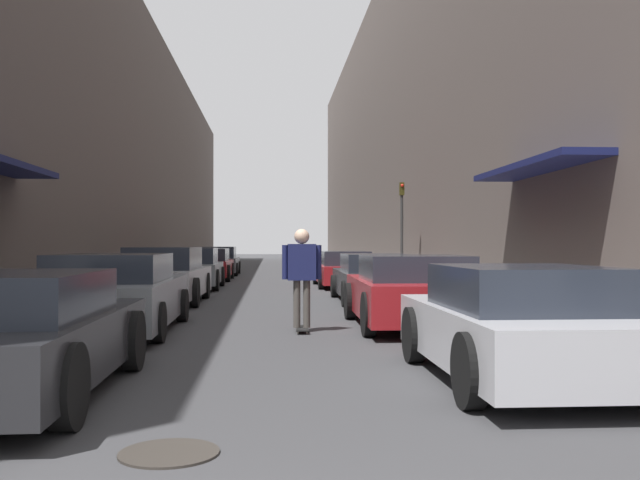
# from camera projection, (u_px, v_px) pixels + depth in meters

# --- Properties ---
(ground) EXTENTS (144.47, 144.47, 0.00)m
(ground) POSITION_uv_depth(u_px,v_px,m) (271.00, 281.00, 27.77)
(ground) COLOR #38383A
(curb_strip_left) EXTENTS (1.80, 65.67, 0.12)m
(curb_strip_left) POSITION_uv_depth(u_px,v_px,m) (177.00, 273.00, 34.01)
(curb_strip_left) COLOR gray
(curb_strip_left) RESTS_ON ground
(curb_strip_right) EXTENTS (1.80, 65.67, 0.12)m
(curb_strip_right) POSITION_uv_depth(u_px,v_px,m) (363.00, 273.00, 34.63)
(curb_strip_right) COLOR gray
(curb_strip_right) RESTS_ON ground
(building_row_left) EXTENTS (4.90, 65.67, 11.75)m
(building_row_left) POSITION_uv_depth(u_px,v_px,m) (115.00, 151.00, 33.84)
(building_row_left) COLOR #564C47
(building_row_left) RESTS_ON ground
(building_row_right) EXTENTS (4.90, 65.67, 14.60)m
(building_row_right) POSITION_uv_depth(u_px,v_px,m) (422.00, 125.00, 34.86)
(building_row_right) COLOR #564C47
(building_row_right) RESTS_ON ground
(parked_car_left_0) EXTENTS (1.93, 4.26, 1.20)m
(parked_car_left_0) POSITION_uv_depth(u_px,v_px,m) (12.00, 335.00, 6.76)
(parked_car_left_0) COLOR #232326
(parked_car_left_0) RESTS_ON ground
(parked_car_left_1) EXTENTS (2.04, 4.68, 1.30)m
(parked_car_left_1) POSITION_uv_depth(u_px,v_px,m) (115.00, 294.00, 11.80)
(parked_car_left_1) COLOR gray
(parked_car_left_1) RESTS_ON ground
(parked_car_left_2) EXTENTS (1.93, 4.45, 1.38)m
(parked_car_left_2) POSITION_uv_depth(u_px,v_px,m) (165.00, 276.00, 17.56)
(parked_car_left_2) COLOR #B7B7BC
(parked_car_left_2) RESTS_ON ground
(parked_car_left_3) EXTENTS (2.04, 4.14, 1.33)m
(parked_car_left_3) POSITION_uv_depth(u_px,v_px,m) (190.00, 269.00, 23.18)
(parked_car_left_3) COLOR gray
(parked_car_left_3) RESTS_ON ground
(parked_car_left_4) EXTENTS (1.88, 4.13, 1.28)m
(parked_car_left_4) POSITION_uv_depth(u_px,v_px,m) (208.00, 265.00, 28.46)
(parked_car_left_4) COLOR maroon
(parked_car_left_4) RESTS_ON ground
(parked_car_left_5) EXTENTS (2.09, 4.14, 1.33)m
(parked_car_left_5) POSITION_uv_depth(u_px,v_px,m) (217.00, 261.00, 33.36)
(parked_car_left_5) COLOR #515459
(parked_car_left_5) RESTS_ON ground
(parked_car_right_0) EXTENTS (1.90, 4.01, 1.23)m
(parked_car_right_0) POSITION_uv_depth(u_px,v_px,m) (518.00, 325.00, 7.54)
(parked_car_right_0) COLOR #B7B7BC
(parked_car_right_0) RESTS_ON ground
(parked_car_right_1) EXTENTS (2.08, 4.28, 1.26)m
(parked_car_right_1) POSITION_uv_depth(u_px,v_px,m) (412.00, 291.00, 12.52)
(parked_car_right_1) COLOR maroon
(parked_car_right_1) RESTS_ON ground
(parked_car_right_2) EXTENTS (1.90, 4.77, 1.21)m
(parked_car_right_2) POSITION_uv_depth(u_px,v_px,m) (374.00, 278.00, 17.98)
(parked_car_right_2) COLOR #232326
(parked_car_right_2) RESTS_ON ground
(parked_car_right_3) EXTENTS (1.90, 4.76, 1.21)m
(parked_car_right_3) POSITION_uv_depth(u_px,v_px,m) (344.00, 270.00, 24.25)
(parked_car_right_3) COLOR maroon
(parked_car_right_3) RESTS_ON ground
(skateboarder) EXTENTS (0.65, 0.78, 1.71)m
(skateboarder) POSITION_uv_depth(u_px,v_px,m) (302.00, 269.00, 11.79)
(skateboarder) COLOR black
(skateboarder) RESTS_ON ground
(manhole_cover) EXTENTS (0.70, 0.70, 0.02)m
(manhole_cover) POSITION_uv_depth(u_px,v_px,m) (169.00, 453.00, 4.95)
(manhole_cover) COLOR #332D28
(manhole_cover) RESTS_ON ground
(traffic_light) EXTENTS (0.16, 0.22, 3.49)m
(traffic_light) POSITION_uv_depth(u_px,v_px,m) (402.00, 221.00, 24.86)
(traffic_light) COLOR #2D2D2D
(traffic_light) RESTS_ON curb_strip_right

